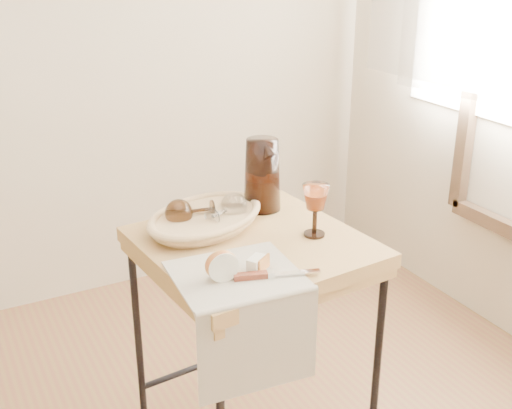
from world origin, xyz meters
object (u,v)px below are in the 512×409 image
bread_basket (206,220)px  table_knife (274,274)px  goblet_lying_b (225,210)px  apple_half (221,264)px  goblet_lying_a (193,211)px  pitcher (262,175)px  side_table (253,350)px  tea_towel (236,275)px  wine_goblet (315,210)px

bread_basket → table_knife: bearing=-110.7°
goblet_lying_b → apple_half: goblet_lying_b is taller
goblet_lying_a → goblet_lying_b: (0.09, -0.04, -0.00)m
pitcher → side_table: bearing=-134.6°
side_table → tea_towel: size_ratio=2.38×
apple_half → tea_towel: bearing=7.9°
side_table → wine_goblet: wine_goblet is taller
side_table → goblet_lying_b: bearing=103.7°
goblet_lying_a → tea_towel: bearing=95.3°
goblet_lying_a → wine_goblet: size_ratio=0.85×
bread_basket → table_knife: size_ratio=1.63×
side_table → apple_half: size_ratio=8.91×
tea_towel → goblet_lying_a: bearing=90.9°
tea_towel → pitcher: pitcher is taller
goblet_lying_b → wine_goblet: bearing=-66.7°
goblet_lying_b → apple_half: bearing=-142.5°
pitcher → table_knife: 0.49m
tea_towel → apple_half: 0.06m
tea_towel → goblet_lying_b: 0.32m
tea_towel → wine_goblet: 0.35m
wine_goblet → side_table: bearing=162.0°
apple_half → pitcher: bearing=54.5°
pitcher → table_knife: bearing=-124.5°
goblet_lying_a → goblet_lying_b: goblet_lying_a is taller
bread_basket → goblet_lying_b: size_ratio=2.69×
apple_half → goblet_lying_a: bearing=84.0°
apple_half → bread_basket: bearing=78.1°
side_table → tea_towel: 0.45m
bread_basket → apple_half: 0.34m
table_knife → tea_towel: bearing=161.2°
wine_goblet → apple_half: bearing=-161.8°
bread_basket → table_knife: (0.02, -0.38, -0.01)m
bread_basket → apple_half: (-0.10, -0.32, 0.02)m
side_table → table_knife: (-0.06, -0.23, 0.40)m
pitcher → wine_goblet: bearing=-91.3°
wine_goblet → bread_basket: bearing=142.1°
table_knife → wine_goblet: bearing=53.7°
pitcher → tea_towel: bearing=-136.5°
goblet_lying_a → side_table: bearing=135.0°
goblet_lying_b → apple_half: (-0.15, -0.30, -0.01)m
pitcher → goblet_lying_b: bearing=-165.9°
wine_goblet → apple_half: wine_goblet is taller
side_table → table_knife: table_knife is taller
bread_basket → wine_goblet: 0.34m
side_table → apple_half: 0.50m
goblet_lying_b → apple_half: 0.34m
goblet_lying_b → tea_towel: bearing=-135.5°
tea_towel → wine_goblet: (0.32, 0.12, 0.08)m
goblet_lying_b → side_table: bearing=-101.7°
bread_basket → wine_goblet: (0.26, -0.20, 0.06)m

